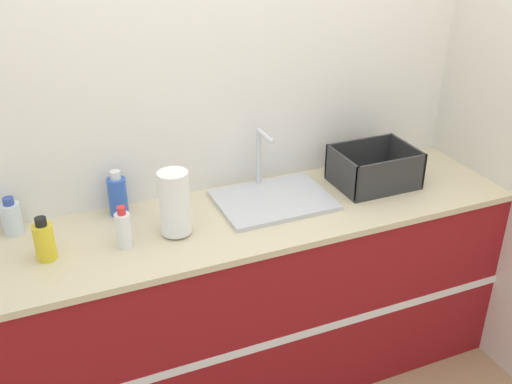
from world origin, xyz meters
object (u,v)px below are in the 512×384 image
Objects in this scene: dish_rack at (374,171)px; bottle_clear at (12,218)px; sink at (273,197)px; bottle_white_spray at (124,229)px; bottle_blue at (118,195)px; paper_towel_roll at (175,203)px; bottle_yellow at (44,241)px.

bottle_clear is (-1.62, 0.19, 0.01)m from dish_rack.
sink is 1.36× the size of dish_rack.
bottle_white_spray is 0.87× the size of bottle_blue.
paper_towel_roll is at bearing -168.00° from sink.
bottle_yellow is at bearing -67.11° from bottle_clear.
paper_towel_roll reaches higher than dish_rack.
bottle_clear is 0.27m from bottle_yellow.
sink is at bearing 9.68° from bottle_white_spray.
paper_towel_roll is at bearing -54.63° from bottle_blue.
bottle_yellow is 0.87× the size of bottle_blue.
bottle_clear is at bearing 171.52° from sink.
bottle_blue is at bearing 125.37° from paper_towel_roll.
bottle_white_spray reaches higher than bottle_clear.
sink is 1.81× the size of paper_towel_roll.
bottle_white_spray is (-0.22, -0.02, -0.06)m from paper_towel_roll.
bottle_yellow reaches higher than bottle_clear.
paper_towel_roll is 1.36× the size of bottle_blue.
paper_towel_roll reaches higher than bottle_clear.
dish_rack is 2.07× the size of bottle_white_spray.
dish_rack is (1.00, 0.08, -0.08)m from paper_towel_roll.
dish_rack is 1.22m from bottle_white_spray.
dish_rack is 1.63m from bottle_clear.
bottle_yellow is at bearing -177.66° from dish_rack.
dish_rack is at bearing 4.49° from bottle_white_spray.
bottle_clear is 0.43m from bottle_blue.
bottle_clear is (-0.62, 0.27, -0.07)m from paper_towel_roll.
bottle_clear is 0.91× the size of bottle_yellow.
bottle_white_spray is 0.28m from bottle_blue.
paper_towel_roll is 0.75× the size of dish_rack.
dish_rack is 2.09× the size of bottle_yellow.
bottle_yellow is (-0.99, -0.09, 0.06)m from sink.
dish_rack and bottle_white_spray have the same top height.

